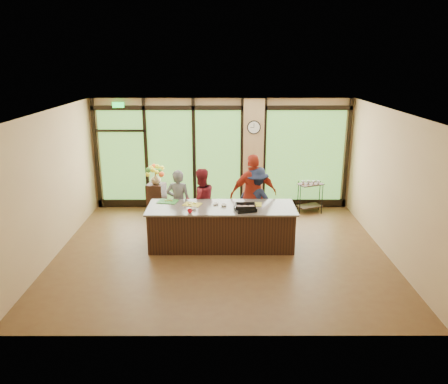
{
  "coord_description": "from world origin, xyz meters",
  "views": [
    {
      "loc": [
        0.05,
        -8.63,
        3.99
      ],
      "look_at": [
        0.06,
        0.4,
        1.22
      ],
      "focal_mm": 35.0,
      "sensor_mm": 36.0,
      "label": 1
    }
  ],
  "objects_px": {
    "roasting_pan": "(245,209)",
    "cook_right": "(256,200)",
    "bar_cart": "(310,193)",
    "island_base": "(221,227)",
    "flower_stand": "(157,200)",
    "cook_left": "(178,202)"
  },
  "relations": [
    {
      "from": "cook_left",
      "to": "flower_stand",
      "type": "distance_m",
      "value": 1.49
    },
    {
      "from": "cook_left",
      "to": "cook_right",
      "type": "distance_m",
      "value": 1.81
    },
    {
      "from": "cook_left",
      "to": "bar_cart",
      "type": "relative_size",
      "value": 1.78
    },
    {
      "from": "roasting_pan",
      "to": "cook_right",
      "type": "bearing_deg",
      "value": 58.13
    },
    {
      "from": "bar_cart",
      "to": "cook_left",
      "type": "bearing_deg",
      "value": -178.63
    },
    {
      "from": "cook_right",
      "to": "roasting_pan",
      "type": "distance_m",
      "value": 1.12
    },
    {
      "from": "island_base",
      "to": "flower_stand",
      "type": "relative_size",
      "value": 3.56
    },
    {
      "from": "flower_stand",
      "to": "bar_cart",
      "type": "bearing_deg",
      "value": 16.17
    },
    {
      "from": "flower_stand",
      "to": "cook_right",
      "type": "bearing_deg",
      "value": -12.75
    },
    {
      "from": "cook_right",
      "to": "bar_cart",
      "type": "xyz_separation_m",
      "value": [
        1.57,
        1.45,
        -0.28
      ]
    },
    {
      "from": "cook_right",
      "to": "island_base",
      "type": "bearing_deg",
      "value": 67.1
    },
    {
      "from": "island_base",
      "to": "roasting_pan",
      "type": "bearing_deg",
      "value": -28.38
    },
    {
      "from": "cook_left",
      "to": "cook_right",
      "type": "xyz_separation_m",
      "value": [
        1.81,
        0.09,
        0.02
      ]
    },
    {
      "from": "cook_right",
      "to": "flower_stand",
      "type": "xyz_separation_m",
      "value": [
        -2.52,
        1.17,
        -0.37
      ]
    },
    {
      "from": "flower_stand",
      "to": "bar_cart",
      "type": "height_order",
      "value": "bar_cart"
    },
    {
      "from": "cook_left",
      "to": "cook_right",
      "type": "relative_size",
      "value": 0.97
    },
    {
      "from": "island_base",
      "to": "cook_left",
      "type": "distance_m",
      "value": 1.27
    },
    {
      "from": "cook_left",
      "to": "flower_stand",
      "type": "xyz_separation_m",
      "value": [
        -0.71,
        1.26,
        -0.35
      ]
    },
    {
      "from": "island_base",
      "to": "roasting_pan",
      "type": "distance_m",
      "value": 0.77
    },
    {
      "from": "cook_left",
      "to": "cook_right",
      "type": "height_order",
      "value": "cook_right"
    },
    {
      "from": "cook_left",
      "to": "roasting_pan",
      "type": "distance_m",
      "value": 1.81
    },
    {
      "from": "island_base",
      "to": "cook_left",
      "type": "relative_size",
      "value": 1.98
    }
  ]
}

